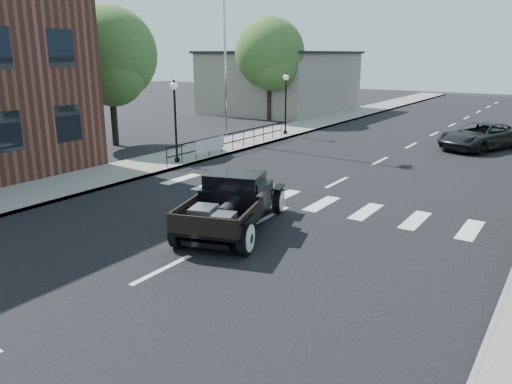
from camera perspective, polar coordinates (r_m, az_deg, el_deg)
The scene contains 14 objects.
ground at distance 14.40m, azimuth -2.40°, elevation -4.82°, with size 120.00×120.00×0.00m, color black.
road at distance 27.57m, azimuth 16.12°, elevation 4.50°, with size 14.00×80.00×0.02m, color black.
road_markings at distance 22.94m, azimuth 12.32°, elevation 2.58°, with size 12.00×60.00×0.06m, color silver, non-canonical shape.
sidewalk_left at distance 31.09m, azimuth 0.98°, elevation 6.42°, with size 3.00×80.00×0.15m, color gray.
low_building_left at distance 45.25m, azimuth 2.89°, elevation 12.36°, with size 10.00×12.00×5.00m, color gray.
railing at distance 26.24m, azimuth -2.67°, elevation 5.98°, with size 0.08×10.00×1.00m, color black, non-canonical shape.
banner at distance 24.66m, azimuth -5.24°, elevation 4.84°, with size 0.04×2.20×0.60m, color silver, non-canonical shape.
lamp_post_b at distance 23.16m, azimuth -9.19°, elevation 7.97°, with size 0.36×0.36×3.76m, color black, non-canonical shape.
lamp_post_c at distance 31.23m, azimuth 3.41°, elevation 10.06°, with size 0.36×0.36×3.76m, color black, non-canonical shape.
flagpole at distance 28.64m, azimuth -3.59°, elevation 17.74°, with size 0.12×0.12×11.93m, color silver.
big_tree_near at distance 28.98m, azimuth -16.24°, elevation 12.49°, with size 5.12×5.12×7.52m, color #3D622A, non-canonical shape.
big_tree_far at distance 38.77m, azimuth 1.56°, elevation 13.82°, with size 5.23×5.23×7.67m, color #3D622A, non-canonical shape.
hotrod_pickup at distance 14.47m, azimuth -2.68°, elevation -1.15°, with size 2.29×4.92×1.70m, color black, non-canonical shape.
second_car at distance 29.50m, azimuth 24.23°, elevation 5.81°, with size 2.36×5.11×1.42m, color black.
Camera 1 is at (7.90, -10.94, 5.01)m, focal length 35.00 mm.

